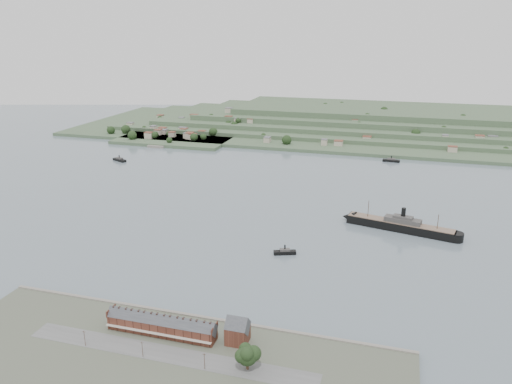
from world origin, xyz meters
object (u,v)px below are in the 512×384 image
(gabled_building, at_px, (238,331))
(fig_tree, at_px, (248,355))
(tugboat, at_px, (285,252))
(steamship, at_px, (397,225))
(terrace_row, at_px, (162,325))

(gabled_building, height_order, fig_tree, gabled_building)
(tugboat, bearing_deg, steamship, 42.74)
(tugboat, xyz_separation_m, fig_tree, (12.57, -123.33, 7.91))
(gabled_building, xyz_separation_m, tugboat, (-1.89, 105.25, -6.55))
(gabled_building, bearing_deg, terrace_row, -173.88)
(gabled_building, relative_size, fig_tree, 1.14)
(terrace_row, height_order, steamship, steamship)
(tugboat, distance_m, fig_tree, 124.22)
(steamship, height_order, tugboat, steamship)
(fig_tree, bearing_deg, gabled_building, 120.59)
(gabled_building, distance_m, tugboat, 105.47)
(steamship, distance_m, fig_tree, 197.50)
(terrace_row, height_order, fig_tree, fig_tree)
(terrace_row, distance_m, fig_tree, 50.26)
(tugboat, bearing_deg, terrace_row, -108.05)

